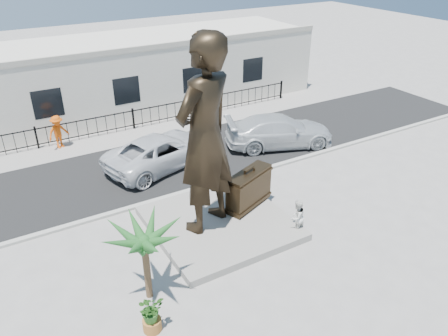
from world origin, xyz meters
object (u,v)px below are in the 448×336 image
object	(u,v)px
car_white	(161,151)
statue	(205,137)
tourist	(297,217)
suitcase	(249,189)

from	to	relation	value
car_white	statue	bearing A→B (deg)	158.06
tourist	car_white	size ratio (longest dim) A/B	0.25
car_white	tourist	bearing A→B (deg)	-179.70
tourist	car_white	distance (m)	8.23
statue	car_white	size ratio (longest dim) A/B	1.26
car_white	suitcase	bearing A→B (deg)	179.10
suitcase	car_white	world-z (taller)	suitcase
statue	suitcase	size ratio (longest dim) A/B	3.31
statue	tourist	bearing A→B (deg)	122.08
suitcase	tourist	xyz separation A→B (m)	(0.78, -2.22, -0.36)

